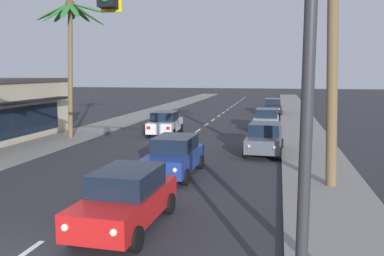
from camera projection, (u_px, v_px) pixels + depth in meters
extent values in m
cube|color=gray|center=(306.00, 138.00, 27.08)|extent=(3.20, 110.00, 0.14)
cube|color=gray|center=(88.00, 131.00, 30.29)|extent=(3.20, 110.00, 0.14)
cube|color=silver|center=(89.00, 208.00, 13.29)|extent=(0.16, 2.00, 0.01)
cube|color=silver|center=(129.00, 179.00, 16.87)|extent=(0.16, 2.00, 0.01)
cube|color=silver|center=(155.00, 161.00, 20.44)|extent=(0.16, 2.00, 0.01)
cube|color=silver|center=(174.00, 148.00, 24.01)|extent=(0.16, 2.00, 0.01)
cube|color=silver|center=(187.00, 138.00, 27.58)|extent=(0.16, 2.00, 0.01)
cube|color=silver|center=(198.00, 131.00, 31.15)|extent=(0.16, 2.00, 0.01)
cube|color=silver|center=(206.00, 125.00, 34.72)|extent=(0.16, 2.00, 0.01)
cube|color=silver|center=(213.00, 120.00, 38.30)|extent=(0.16, 2.00, 0.01)
cube|color=silver|center=(219.00, 116.00, 41.87)|extent=(0.16, 2.00, 0.01)
cube|color=silver|center=(224.00, 112.00, 45.44)|extent=(0.16, 2.00, 0.01)
cube|color=silver|center=(228.00, 110.00, 49.01)|extent=(0.16, 2.00, 0.01)
cube|color=silver|center=(231.00, 107.00, 52.58)|extent=(0.16, 2.00, 0.01)
cube|color=silver|center=(234.00, 105.00, 56.16)|extent=(0.16, 2.00, 0.01)
cube|color=silver|center=(237.00, 103.00, 59.73)|extent=(0.16, 2.00, 0.01)
cube|color=silver|center=(239.00, 101.00, 63.30)|extent=(0.16, 2.00, 0.01)
cube|color=silver|center=(241.00, 100.00, 66.87)|extent=(0.16, 2.00, 0.01)
cube|color=silver|center=(243.00, 98.00, 70.44)|extent=(0.16, 2.00, 0.01)
cube|color=silver|center=(245.00, 97.00, 74.02)|extent=(0.16, 2.00, 0.01)
cylinder|color=#2D2D33|center=(307.00, 116.00, 7.03)|extent=(0.22, 0.22, 7.27)
cube|color=red|center=(126.00, 204.00, 11.55)|extent=(1.90, 4.35, 0.72)
cube|color=black|center=(127.00, 180.00, 11.60)|extent=(1.67, 2.25, 0.64)
cylinder|color=black|center=(136.00, 239.00, 10.03)|extent=(0.24, 0.65, 0.64)
cylinder|color=black|center=(73.00, 233.00, 10.44)|extent=(0.24, 0.65, 0.64)
cylinder|color=black|center=(170.00, 204.00, 12.76)|extent=(0.24, 0.65, 0.64)
cylinder|color=black|center=(118.00, 199.00, 13.17)|extent=(0.24, 0.65, 0.64)
sphere|color=#F9EFC6|center=(113.00, 233.00, 9.30)|extent=(0.18, 0.18, 0.18)
sphere|color=#F9EFC6|center=(65.00, 228.00, 9.60)|extent=(0.18, 0.18, 0.18)
cube|color=red|center=(170.00, 183.00, 13.46)|extent=(0.24, 0.07, 0.20)
cube|color=red|center=(133.00, 180.00, 13.77)|extent=(0.24, 0.07, 0.20)
cube|color=navy|center=(174.00, 160.00, 17.52)|extent=(1.84, 4.33, 0.72)
cube|color=black|center=(175.00, 143.00, 17.58)|extent=(1.64, 2.23, 0.64)
cylinder|color=black|center=(186.00, 177.00, 16.01)|extent=(0.23, 0.64, 0.64)
cylinder|color=black|center=(144.00, 175.00, 16.40)|extent=(0.23, 0.64, 0.64)
cylinder|color=black|center=(201.00, 162.00, 18.75)|extent=(0.23, 0.64, 0.64)
cylinder|color=black|center=(165.00, 160.00, 19.14)|extent=(0.23, 0.64, 0.64)
sphere|color=#F9EFC6|center=(175.00, 170.00, 15.28)|extent=(0.18, 0.18, 0.18)
sphere|color=#F9EFC6|center=(143.00, 168.00, 15.56)|extent=(0.18, 0.18, 0.18)
cube|color=red|center=(200.00, 149.00, 19.45)|extent=(0.24, 0.06, 0.20)
cube|color=red|center=(173.00, 148.00, 19.74)|extent=(0.24, 0.06, 0.20)
cube|color=silver|center=(165.00, 125.00, 28.97)|extent=(1.99, 4.39, 0.72)
cube|color=black|center=(165.00, 116.00, 28.73)|extent=(1.72, 2.28, 0.64)
cylinder|color=black|center=(158.00, 127.00, 30.54)|extent=(0.25, 0.65, 0.64)
cylinder|color=black|center=(181.00, 128.00, 30.27)|extent=(0.25, 0.65, 0.64)
cylinder|color=black|center=(149.00, 133.00, 27.76)|extent=(0.25, 0.65, 0.64)
cylinder|color=black|center=(173.00, 134.00, 27.49)|extent=(0.25, 0.65, 0.64)
sphere|color=#B2B2AD|center=(164.00, 121.00, 31.18)|extent=(0.18, 0.18, 0.18)
sphere|color=#B2B2AD|center=(180.00, 121.00, 30.99)|extent=(0.18, 0.18, 0.18)
cube|color=red|center=(149.00, 128.00, 26.94)|extent=(0.24, 0.07, 0.20)
cube|color=red|center=(168.00, 128.00, 26.74)|extent=(0.24, 0.07, 0.20)
cube|color=#4C515B|center=(264.00, 141.00, 22.17)|extent=(1.92, 4.36, 0.72)
cube|color=black|center=(265.00, 129.00, 22.22)|extent=(1.68, 2.26, 0.64)
cylinder|color=black|center=(279.00, 154.00, 20.64)|extent=(0.24, 0.65, 0.64)
cylinder|color=black|center=(245.00, 152.00, 21.06)|extent=(0.24, 0.65, 0.64)
cylinder|color=black|center=(281.00, 144.00, 23.37)|extent=(0.24, 0.65, 0.64)
cylinder|color=black|center=(251.00, 143.00, 23.79)|extent=(0.24, 0.65, 0.64)
sphere|color=#B2B2AD|center=(274.00, 148.00, 19.92)|extent=(0.18, 0.18, 0.18)
sphere|color=#B2B2AD|center=(249.00, 146.00, 20.22)|extent=(0.18, 0.18, 0.18)
cube|color=red|center=(278.00, 134.00, 24.07)|extent=(0.24, 0.07, 0.20)
cube|color=red|center=(256.00, 134.00, 24.39)|extent=(0.24, 0.07, 0.20)
cube|color=black|center=(272.00, 108.00, 43.36)|extent=(1.93, 4.37, 0.72)
cube|color=black|center=(272.00, 101.00, 43.41)|extent=(1.68, 2.26, 0.64)
cylinder|color=black|center=(281.00, 113.00, 41.87)|extent=(0.24, 0.65, 0.64)
cylinder|color=black|center=(264.00, 112.00, 42.16)|extent=(0.24, 0.65, 0.64)
cylinder|color=black|center=(280.00, 110.00, 44.65)|extent=(0.24, 0.65, 0.64)
cylinder|color=black|center=(264.00, 110.00, 44.93)|extent=(0.24, 0.65, 0.64)
sphere|color=#B2B2AD|center=(279.00, 109.00, 41.12)|extent=(0.18, 0.18, 0.18)
sphere|color=#B2B2AD|center=(267.00, 109.00, 41.33)|extent=(0.18, 0.18, 0.18)
cube|color=red|center=(278.00, 106.00, 45.34)|extent=(0.24, 0.07, 0.20)
cube|color=red|center=(266.00, 105.00, 45.56)|extent=(0.24, 0.07, 0.20)
cube|color=silver|center=(267.00, 122.00, 30.94)|extent=(1.81, 4.32, 0.72)
cube|color=black|center=(267.00, 113.00, 31.00)|extent=(1.63, 2.22, 0.64)
cylinder|color=black|center=(278.00, 130.00, 29.43)|extent=(0.23, 0.64, 0.64)
cylinder|color=black|center=(254.00, 129.00, 29.81)|extent=(0.23, 0.64, 0.64)
cylinder|color=black|center=(278.00, 125.00, 32.18)|extent=(0.23, 0.64, 0.64)
cylinder|color=black|center=(256.00, 124.00, 32.55)|extent=(0.23, 0.64, 0.64)
sphere|color=#B2B2AD|center=(274.00, 125.00, 28.70)|extent=(0.18, 0.18, 0.18)
sphere|color=#B2B2AD|center=(256.00, 124.00, 28.97)|extent=(0.18, 0.18, 0.18)
cube|color=red|center=(276.00, 118.00, 32.87)|extent=(0.24, 0.06, 0.20)
cube|color=red|center=(259.00, 117.00, 33.16)|extent=(0.24, 0.06, 0.20)
cylinder|color=brown|center=(70.00, 74.00, 26.37)|extent=(0.63, 0.29, 8.64)
ellipsoid|color=#2D702D|center=(87.00, 8.00, 25.49)|extent=(2.40, 0.51, 0.79)
ellipsoid|color=#2D702D|center=(87.00, 14.00, 26.18)|extent=(2.04, 1.48, 1.38)
ellipsoid|color=#2D702D|center=(80.00, 13.00, 26.87)|extent=(0.61, 2.34, 1.02)
ellipsoid|color=#2D702D|center=(72.00, 12.00, 26.92)|extent=(1.32, 2.33, 0.83)
ellipsoid|color=#2D702D|center=(62.00, 13.00, 26.60)|extent=(2.12, 1.60, 1.10)
ellipsoid|color=#2D702D|center=(53.00, 12.00, 25.88)|extent=(2.30, 0.72, 1.15)
ellipsoid|color=#2D702D|center=(57.00, 12.00, 25.02)|extent=(1.23, 2.09, 1.45)
ellipsoid|color=#2D702D|center=(66.00, 10.00, 24.77)|extent=(0.91, 2.23, 1.31)
ellipsoid|color=#2D702D|center=(74.00, 10.00, 24.87)|extent=(1.74, 1.96, 1.23)
sphere|color=#4C4223|center=(70.00, 4.00, 25.75)|extent=(0.60, 0.60, 0.60)
cylinder|color=brown|center=(332.00, 73.00, 14.96)|extent=(0.68, 0.40, 8.75)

